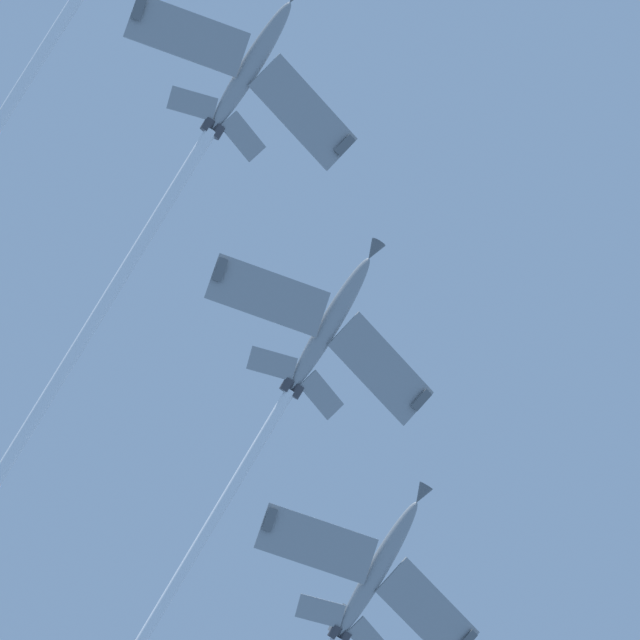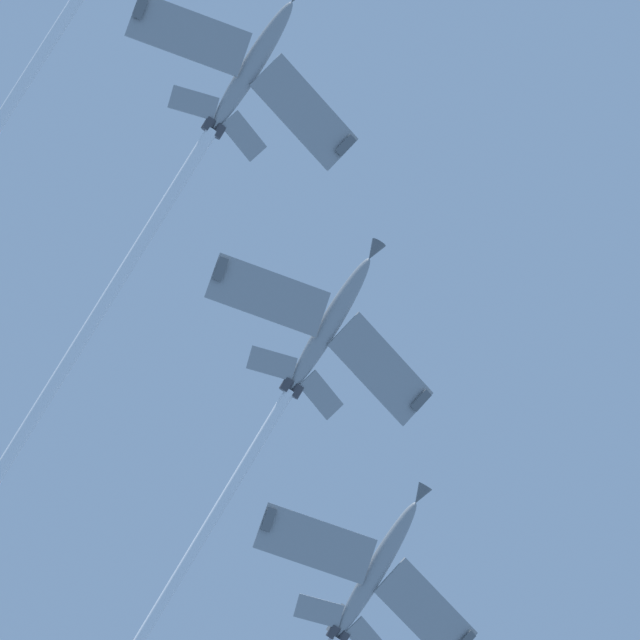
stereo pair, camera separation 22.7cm
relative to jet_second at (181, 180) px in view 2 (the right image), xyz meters
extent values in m
cylinder|color=white|center=(-8.61, -10.55, -1.21)|extent=(32.56, 20.72, 20.23)
ellipsoid|color=gray|center=(7.95, -4.82, 4.88)|extent=(10.46, 7.20, 6.76)
ellipsoid|color=black|center=(9.31, -5.64, 6.39)|extent=(3.00, 2.36, 2.09)
cube|color=gray|center=(10.13, 0.06, 4.42)|extent=(5.80, 9.57, 1.85)
cube|color=#595E60|center=(11.98, 3.73, 4.39)|extent=(1.78, 1.16, 0.94)
cube|color=gray|center=(4.64, -9.01, 4.42)|extent=(8.70, 8.67, 1.85)
cube|color=#595E60|center=(2.24, -12.35, 4.39)|extent=(1.66, 1.66, 0.94)
cube|color=gray|center=(5.34, -0.57, 2.57)|extent=(2.45, 3.89, 0.98)
cube|color=gray|center=(2.98, -4.47, 2.57)|extent=(3.82, 3.62, 0.98)
cube|color=#595E60|center=(3.76, -2.28, 3.90)|extent=(3.02, 1.93, 3.59)
cylinder|color=#38383D|center=(3.83, -1.79, 2.11)|extent=(1.49, 1.34, 1.17)
cylinder|color=#38383D|center=(3.36, -2.56, 2.11)|extent=(1.49, 1.34, 1.17)
cylinder|color=white|center=(-10.67, 6.46, -6.61)|extent=(29.12, 18.17, 18.12)
ellipsoid|color=gray|center=(5.79, 14.46, -2.23)|extent=(10.48, 7.08, 6.85)
cone|color=#595E60|center=(10.89, 11.46, 0.92)|extent=(2.31, 2.04, 1.81)
ellipsoid|color=black|center=(7.15, 13.66, -0.71)|extent=(3.00, 2.33, 2.11)
cube|color=gray|center=(7.92, 19.36, -2.70)|extent=(5.69, 9.56, 1.87)
cube|color=#595E60|center=(9.72, 23.05, -2.73)|extent=(1.78, 1.14, 0.95)
cube|color=gray|center=(2.54, 10.22, -2.70)|extent=(8.64, 8.71, 1.87)
cube|color=#595E60|center=(0.18, 6.85, -2.73)|extent=(1.66, 1.65, 0.95)
cube|color=gray|center=(3.15, 18.66, -4.59)|extent=(2.40, 3.87, 0.99)
cube|color=gray|center=(0.84, 14.73, -4.59)|extent=(3.80, 3.63, 0.99)
cube|color=#595E60|center=(1.58, 16.94, -3.26)|extent=(3.05, 1.90, 3.60)
cylinder|color=#38383D|center=(1.65, 17.42, -5.05)|extent=(1.49, 1.33, 1.18)
cylinder|color=#38383D|center=(1.20, 16.64, -5.05)|extent=(1.49, 1.33, 1.18)
ellipsoid|color=gray|center=(1.65, 32.41, -8.17)|extent=(10.59, 7.12, 6.58)
cone|color=#595E60|center=(6.82, 29.38, -5.17)|extent=(2.30, 2.03, 1.79)
ellipsoid|color=black|center=(3.04, 31.60, -6.69)|extent=(3.01, 2.33, 2.06)
cube|color=gray|center=(3.75, 37.32, -8.62)|extent=(5.72, 9.57, 1.79)
cube|color=gray|center=(-1.61, 28.18, -8.62)|extent=(8.66, 8.75, 1.79)
cube|color=#595E60|center=(-3.97, 24.81, -8.64)|extent=(1.68, 1.66, 0.91)
cube|color=gray|center=(-1.06, 36.64, -10.40)|extent=(2.42, 3.88, 0.95)
cube|color=gray|center=(-3.36, 32.71, -10.40)|extent=(3.81, 3.65, 0.95)
cube|color=#595E60|center=(-2.59, 34.90, -9.06)|extent=(3.02, 1.88, 3.58)
cylinder|color=#38383D|center=(-2.56, 35.40, -10.85)|extent=(1.48, 1.32, 1.16)
cylinder|color=#38383D|center=(-3.02, 34.63, -10.85)|extent=(1.48, 1.32, 1.16)
camera|label=1|loc=(22.49, -23.92, -108.48)|focal=83.78mm
camera|label=2|loc=(22.29, -24.01, -108.48)|focal=83.78mm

